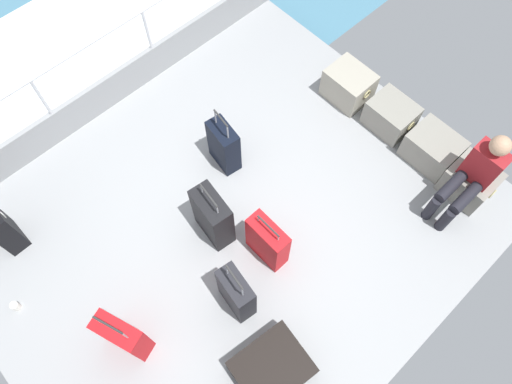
% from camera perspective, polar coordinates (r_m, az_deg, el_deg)
% --- Properties ---
extents(ground_plane, '(4.40, 5.20, 0.06)m').
position_cam_1_polar(ground_plane, '(5.22, -2.86, -3.74)').
color(ground_plane, '#939699').
extents(gunwale_port, '(0.06, 5.20, 0.45)m').
position_cam_1_polar(gunwale_port, '(6.06, -17.07, 11.35)').
color(gunwale_port, '#939699').
rests_on(gunwale_port, ground_plane).
extents(railing_port, '(0.04, 4.20, 1.02)m').
position_cam_1_polar(railing_port, '(5.65, -18.61, 14.75)').
color(railing_port, silver).
rests_on(railing_port, ground_plane).
extents(sea_wake, '(12.00, 12.00, 0.01)m').
position_cam_1_polar(sea_wake, '(7.42, -22.26, 14.66)').
color(sea_wake, teal).
rests_on(sea_wake, ground_plane).
extents(cargo_crate_0, '(0.56, 0.43, 0.41)m').
position_cam_1_polar(cargo_crate_0, '(5.99, 10.92, 12.34)').
color(cargo_crate_0, '#9E9989').
rests_on(cargo_crate_0, ground_plane).
extents(cargo_crate_1, '(0.56, 0.42, 0.37)m').
position_cam_1_polar(cargo_crate_1, '(5.86, 15.71, 8.73)').
color(cargo_crate_1, gray).
rests_on(cargo_crate_1, ground_plane).
extents(cargo_crate_2, '(0.60, 0.45, 0.37)m').
position_cam_1_polar(cargo_crate_2, '(5.74, 20.23, 4.86)').
color(cargo_crate_2, gray).
rests_on(cargo_crate_2, ground_plane).
extents(cargo_crate_3, '(0.52, 0.44, 0.38)m').
position_cam_1_polar(cargo_crate_3, '(5.67, 24.03, 1.11)').
color(cargo_crate_3, gray).
rests_on(cargo_crate_3, ground_plane).
extents(passenger_seated, '(0.34, 0.66, 1.08)m').
position_cam_1_polar(passenger_seated, '(5.26, 24.44, 1.80)').
color(passenger_seated, maroon).
rests_on(passenger_seated, ground_plane).
extents(suitcase_0, '(0.37, 0.22, 0.80)m').
position_cam_1_polar(suitcase_0, '(5.47, -28.08, -3.71)').
color(suitcase_0, black).
rests_on(suitcase_0, ground_plane).
extents(suitcase_1, '(0.47, 0.28, 0.86)m').
position_cam_1_polar(suitcase_1, '(4.85, -5.14, -2.96)').
color(suitcase_1, black).
rests_on(suitcase_1, ground_plane).
extents(suitcase_2, '(0.40, 0.25, 0.85)m').
position_cam_1_polar(suitcase_2, '(5.27, -3.83, 5.48)').
color(suitcase_2, black).
rests_on(suitcase_2, ground_plane).
extents(suitcase_3, '(0.63, 0.71, 0.27)m').
position_cam_1_polar(suitcase_3, '(4.68, 1.87, -20.19)').
color(suitcase_3, black).
rests_on(suitcase_3, ground_plane).
extents(suitcase_4, '(0.42, 0.24, 0.88)m').
position_cam_1_polar(suitcase_4, '(4.60, -2.34, -11.93)').
color(suitcase_4, black).
rests_on(suitcase_4, ground_plane).
extents(suitcase_5, '(0.44, 0.20, 0.72)m').
position_cam_1_polar(suitcase_5, '(4.78, 1.37, -5.89)').
color(suitcase_5, red).
rests_on(suitcase_5, ground_plane).
extents(suitcase_6, '(0.49, 0.33, 0.82)m').
position_cam_1_polar(suitcase_6, '(4.70, -15.50, -16.14)').
color(suitcase_6, red).
rests_on(suitcase_6, ground_plane).
extents(paper_cup, '(0.08, 0.08, 0.10)m').
position_cam_1_polar(paper_cup, '(5.41, -26.64, -12.02)').
color(paper_cup, white).
rests_on(paper_cup, ground_plane).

